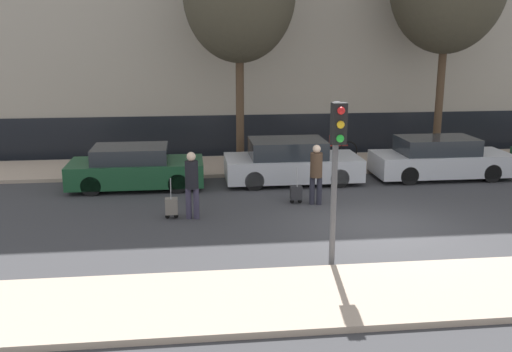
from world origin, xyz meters
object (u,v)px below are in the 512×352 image
Objects in this scene: parked_car_1 at (291,162)px; parked_car_2 at (440,159)px; pedestrian_left at (192,181)px; trolley_left at (171,206)px; trolley_right at (296,193)px; parked_bicycle at (334,151)px; parked_car_0 at (135,168)px; traffic_light at (337,152)px; pedestrian_right at (316,171)px.

parked_car_1 is 5.02m from parked_car_2.
pedestrian_left is 0.87m from trolley_left.
trolley_left is (-8.77, -3.37, -0.31)m from parked_car_2.
parked_bicycle is (2.36, 4.93, 0.18)m from trolley_right.
pedestrian_left is 1.63× the size of trolley_left.
parked_car_0 is 4.94m from parked_car_1.
trolley_left is 5.41m from traffic_light.
parked_car_2 is (9.96, 0.10, 0.02)m from parked_car_0.
parked_car_0 is 9.96m from parked_car_2.
parked_car_0 is at bearing 153.69° from trolley_right.
trolley_right is (3.47, 0.97, -0.02)m from trolley_left.
parked_car_2 is at bearing 21.04° from trolley_left.
trolley_left is (1.19, -3.28, -0.29)m from parked_car_0.
parked_car_0 is 1.21× the size of traffic_light.
pedestrian_right reaches higher than parked_car_0.
parked_car_0 is at bearing -178.76° from parked_car_1.
traffic_light is (-0.10, -4.64, 2.12)m from trolley_right.
parked_bicycle is at bearing 139.35° from parked_car_2.
parked_car_2 is 2.63× the size of pedestrian_right.
traffic_light is at bearing -127.46° from parked_car_2.
parked_car_2 is at bearing 30.90° from pedestrian_left.
pedestrian_left reaches higher than trolley_left.
pedestrian_right is at bearing -109.79° from parked_bicycle.
pedestrian_right reaches higher than trolley_right.
trolley_left is at bearing -134.64° from parked_bicycle.
pedestrian_left reaches higher than parked_car_0.
trolley_left is at bearing 132.59° from traffic_light.
parked_car_0 is at bearing 125.52° from pedestrian_left.
parked_bicycle is at bearing 45.36° from trolley_left.
parked_car_2 is 4.15× the size of trolley_left.
pedestrian_left is 0.52× the size of traffic_light.
pedestrian_left is 1.68× the size of trolley_right.
traffic_light reaches higher than parked_car_0.
parked_car_2 is at bearing 24.38° from trolley_right.
parked_car_1 is 2.45× the size of pedestrian_left.
trolley_left is 4.13m from pedestrian_right.
parked_bicycle is at bearing 56.67° from pedestrian_left.
parked_car_2 is 2.54× the size of parked_bicycle.
parked_car_1 is at bearing 1.24° from parked_car_0.
parked_car_1 reaches higher than trolley_right.
pedestrian_left reaches higher than parked_bicycle.
parked_car_1 is 7.28m from traffic_light.
pedestrian_right is at bearing -151.81° from parked_car_2.
parked_car_1 is at bearing 179.87° from parked_car_2.
parked_car_1 is 2.60m from pedestrian_right.
parked_car_0 is 0.95× the size of parked_car_1.
pedestrian_right reaches higher than trolley_left.
pedestrian_left is 4.79m from traffic_light.
parked_car_2 reaches higher than trolley_left.
trolley_left reaches higher than parked_bicycle.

